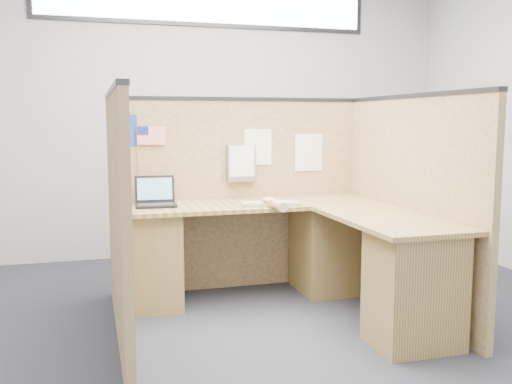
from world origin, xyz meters
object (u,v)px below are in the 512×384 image
object	(u,v)px
laptop	(155,198)
keyboard	(271,204)
l_desk	(291,257)
mouse	(269,203)

from	to	relation	value
laptop	keyboard	distance (m)	0.85
l_desk	mouse	distance (m)	0.42
keyboard	mouse	world-z (taller)	mouse
keyboard	mouse	distance (m)	0.04
keyboard	laptop	bearing A→B (deg)	170.44
laptop	mouse	world-z (taller)	laptop
l_desk	keyboard	size ratio (longest dim) A/B	4.41
l_desk	mouse	bearing A→B (deg)	118.56
laptop	keyboard	xyz separation A→B (m)	(0.81, -0.25, -0.04)
l_desk	laptop	xyz separation A→B (m)	(-0.89, 0.47, 0.39)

